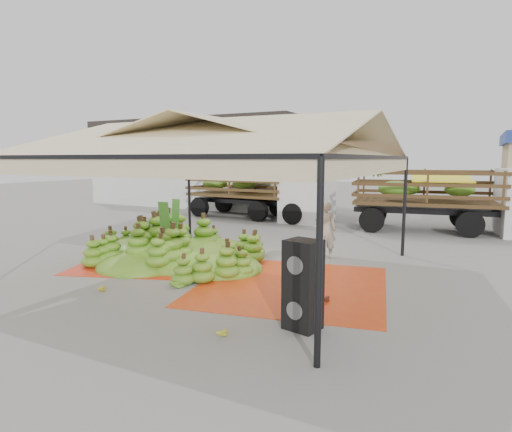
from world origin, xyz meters
The scene contains 17 objects.
ground centered at (0.00, 0.00, 0.00)m, with size 90.00×90.00×0.00m, color slate.
canopy_tent centered at (0.00, 0.00, 3.30)m, with size 8.10×8.10×4.00m.
building_white centered at (-10.00, 14.00, 2.71)m, with size 14.30×6.30×5.40m.
tarp_left centered at (-2.11, 0.39, 0.01)m, with size 4.64×4.42×0.01m, color red.
tarp_right centered at (2.16, -0.46, 0.01)m, with size 4.26×4.47×0.01m, color red.
banana_heap centered at (-1.74, 0.24, 0.65)m, with size 6.08×4.99×1.30m, color #397217.
hand_yellow_a centered at (2.15, -3.70, 0.09)m, with size 0.39×0.32×0.18m, color gold.
hand_yellow_b centered at (-1.55, -2.88, 0.09)m, with size 0.38×0.31×0.17m, color gold.
hand_red_a centered at (3.16, -1.21, 0.09)m, with size 0.38×0.31×0.17m, color #531B13.
hand_red_b centered at (3.30, -2.59, 0.10)m, with size 0.43×0.35×0.20m, color #551A13.
hand_green centered at (-0.20, -1.79, 0.11)m, with size 0.50×0.41×0.23m, color #3B7718.
hanging_bunches centered at (1.59, 0.50, 2.62)m, with size 4.74×0.24×0.20m.
speaker_stack centered at (3.31, -2.78, 0.79)m, with size 0.67×0.61×1.59m.
banana_leaves centered at (-1.30, -0.26, 0.00)m, with size 0.96×1.36×3.70m, color #227A20, non-canonical shape.
vendor centered at (1.97, 2.60, 0.86)m, with size 0.63×0.41×1.73m, color gray.
truck_left centered at (-3.49, 9.55, 1.54)m, with size 7.42×2.90×2.50m.
truck_right centered at (5.33, 9.44, 1.60)m, with size 7.83×3.62×2.59m.
Camera 1 is at (5.86, -9.56, 2.97)m, focal length 30.00 mm.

